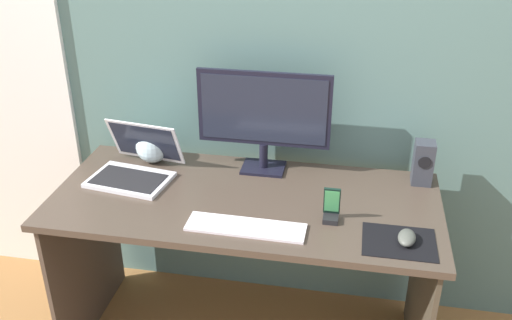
% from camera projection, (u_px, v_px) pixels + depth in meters
% --- Properties ---
extents(wall_back, '(6.00, 0.04, 2.50)m').
position_uv_depth(wall_back, '(264.00, 42.00, 2.35)').
color(wall_back, slate).
rests_on(wall_back, ground_plane).
extents(desk, '(1.51, 0.68, 0.75)m').
position_uv_depth(desk, '(245.00, 230.00, 2.29)').
color(desk, '#46392F').
rests_on(desk, ground_plane).
extents(monitor, '(0.55, 0.14, 0.43)m').
position_uv_depth(monitor, '(264.00, 115.00, 2.32)').
color(monitor, black).
rests_on(monitor, desk).
extents(speaker_right, '(0.08, 0.08, 0.18)m').
position_uv_depth(speaker_right, '(423.00, 163.00, 2.29)').
color(speaker_right, '#31353D').
rests_on(speaker_right, desk).
extents(laptop, '(0.36, 0.35, 0.21)m').
position_uv_depth(laptop, '(135.00, 167.00, 2.36)').
color(laptop, silver).
rests_on(laptop, desk).
extents(fishbowl, '(0.15, 0.15, 0.15)m').
position_uv_depth(fishbowl, '(153.00, 146.00, 2.47)').
color(fishbowl, silver).
rests_on(fishbowl, desk).
extents(keyboard_external, '(0.43, 0.12, 0.01)m').
position_uv_depth(keyboard_external, '(246.00, 227.00, 2.03)').
color(keyboard_external, white).
rests_on(keyboard_external, desk).
extents(mousepad, '(0.25, 0.20, 0.00)m').
position_uv_depth(mousepad, '(399.00, 242.00, 1.96)').
color(mousepad, black).
rests_on(mousepad, desk).
extents(mouse, '(0.07, 0.11, 0.04)m').
position_uv_depth(mouse, '(407.00, 238.00, 1.95)').
color(mouse, '#4E524A').
rests_on(mouse, mousepad).
extents(phone_in_dock, '(0.06, 0.06, 0.14)m').
position_uv_depth(phone_in_dock, '(331.00, 209.00, 2.06)').
color(phone_in_dock, black).
rests_on(phone_in_dock, desk).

